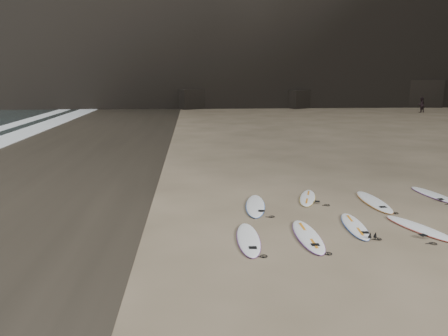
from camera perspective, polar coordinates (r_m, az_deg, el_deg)
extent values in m
plane|color=#897559|center=(14.17, 19.07, -7.39)|extent=(240.00, 240.00, 0.00)
cube|color=#383026|center=(23.91, -22.33, 0.32)|extent=(12.00, 200.00, 0.01)
cube|color=black|center=(58.89, 9.27, 8.91)|extent=(4.23, 4.46, 2.33)
cube|color=black|center=(65.78, 23.83, 8.93)|extent=(5.95, 5.19, 3.59)
cube|color=black|center=(57.32, -4.65, 9.02)|extent=(4.49, 4.76, 2.49)
ellipsoid|color=white|center=(12.46, 3.20, -9.21)|extent=(0.72, 2.61, 0.09)
ellipsoid|color=white|center=(12.88, 10.90, -8.68)|extent=(0.66, 2.69, 0.10)
ellipsoid|color=white|center=(14.04, 16.70, -7.23)|extent=(0.80, 2.45, 0.09)
ellipsoid|color=white|center=(14.51, 24.16, -7.15)|extent=(1.47, 2.60, 0.09)
ellipsoid|color=white|center=(15.44, 4.11, -4.89)|extent=(1.00, 2.73, 0.10)
ellipsoid|color=white|center=(16.65, 10.86, -3.82)|extent=(1.21, 2.32, 0.08)
ellipsoid|color=white|center=(16.76, 18.99, -4.16)|extent=(0.69, 2.78, 0.10)
ellipsoid|color=white|center=(18.55, 25.69, -3.16)|extent=(1.01, 2.55, 0.09)
imported|color=black|center=(56.25, 24.35, 7.53)|extent=(1.00, 0.86, 1.76)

